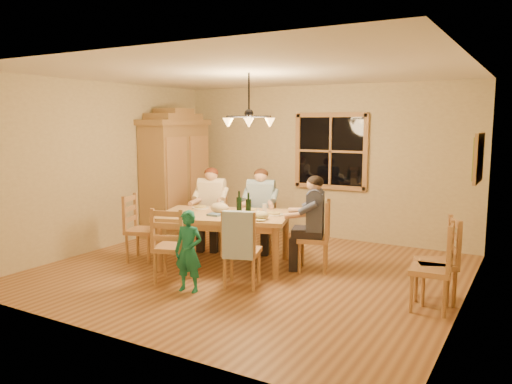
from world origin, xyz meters
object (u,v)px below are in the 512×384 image
Objects in this scene: chair_far_left at (212,231)px; chair_spare_back at (435,276)px; chair_near_left at (173,259)px; child at (189,251)px; dining_table at (225,220)px; adult_slate_man at (314,211)px; chandelier at (249,121)px; wine_bottle_a at (239,202)px; chair_spare_front at (430,283)px; chair_end_left at (143,240)px; chair_far_right at (261,233)px; armoire at (176,177)px; adult_woman at (211,198)px; wine_bottle_b at (248,204)px; chair_near_right at (242,263)px; chair_end_right at (313,249)px; adult_plaid_man at (261,200)px.

chair_far_left and chair_spare_back have the same top height.
child is at bearing -44.00° from chair_near_left.
dining_table is 1.29m from adult_slate_man.
chandelier is 2.07m from chair_near_left.
chair_spare_front is (2.72, -0.40, -0.62)m from wine_bottle_a.
chair_near_left is 3.00× the size of wine_bottle_a.
wine_bottle_a is at bearing 90.47° from chair_end_left.
armoire is at bearing -29.05° from chair_far_right.
adult_woman is 1.94m from adult_slate_man.
wine_bottle_a is 0.33× the size of child.
chandelier reaches higher than child.
chair_end_left is at bearing 144.22° from child.
adult_slate_man is (3.17, -0.92, -0.22)m from armoire.
chair_far_right is 1.17m from wine_bottle_b.
adult_woman reaches higher than chair_spare_front.
chair_spare_front is at bearing -131.17° from adult_slate_man.
chair_near_left is at bearing 90.00° from adult_woman.
chair_near_right is (0.71, -0.68, -0.36)m from dining_table.
wine_bottle_b is (1.61, 0.39, 0.62)m from chair_end_left.
dining_table is at bearing 90.00° from chair_end_right.
chair_end_right is at bearing 50.14° from child.
armoire is 2.63× the size of adult_woman.
chair_far_right is 1.00× the size of chair_near_left.
child reaches higher than chair_near_left.
wine_bottle_b is (-0.81, -0.40, 0.08)m from adult_slate_man.
armoire is 1.43m from adult_woman.
adult_slate_man reaches higher than chair_spare_back.
chair_spare_back is (2.84, -0.96, 0.00)m from chair_far_right.
chandelier is 2.09m from chair_far_right.
chair_far_right is at bearing 46.64° from chair_end_right.
chandelier is 0.78× the size of chair_end_right.
chair_end_right is 1.85m from child.
adult_woman is at bearing 0.00° from adult_plaid_man.
adult_plaid_man is 2.13m from child.
chair_near_right is 2.30m from chair_spare_back.
adult_woman is at bearing 63.43° from adult_slate_man.
chandelier reaches higher than chair_spare_back.
adult_woman is (0.00, 0.00, 0.54)m from chair_far_left.
armoire reaches higher than chair_spare_back.
adult_plaid_man is at bearing 93.37° from chair_near_right.
armoire reaches higher than wine_bottle_a.
wine_bottle_b reaches higher than chair_near_right.
adult_plaid_man is 0.87× the size of child.
chair_near_left is at bearing 83.42° from chair_spare_back.
armoire is 2.32× the size of chair_end_right.
adult_woman is at bearing 55.41° from chair_spare_back.
chair_end_right is (1.14, -0.54, 0.00)m from chair_far_right.
chair_spare_front is (2.84, -1.26, 0.00)m from chair_far_right.
adult_woman is 0.88× the size of chair_spare_back.
child is (-0.97, -1.56, 0.20)m from chair_end_right.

